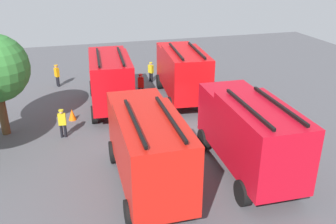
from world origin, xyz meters
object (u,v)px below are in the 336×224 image
at_px(fire_truck_1, 182,71).
at_px(fire_truck_3, 110,77).
at_px(fire_truck_2, 147,145).
at_px(traffic_cone_1, 229,95).
at_px(fire_truck_0, 249,131).
at_px(firefighter_1, 141,85).
at_px(traffic_cone_0, 72,115).
at_px(firefighter_2, 62,122).
at_px(firefighter_0, 57,74).
at_px(firefighter_3, 151,71).

relative_size(fire_truck_1, fire_truck_3, 1.01).
bearing_deg(fire_truck_2, traffic_cone_1, -40.86).
xyz_separation_m(fire_truck_0, firefighter_1, (10.91, 2.80, -1.12)).
bearing_deg(fire_truck_1, traffic_cone_0, 106.26).
height_order(fire_truck_2, traffic_cone_1, fire_truck_2).
bearing_deg(traffic_cone_1, firefighter_2, 104.14).
relative_size(fire_truck_2, firefighter_0, 4.18).
bearing_deg(firefighter_0, firefighter_2, 64.62).
distance_m(fire_truck_1, firefighter_3, 4.87).
distance_m(fire_truck_3, firefighter_1, 2.79).
bearing_deg(firefighter_1, firefighter_3, -14.60).
relative_size(fire_truck_0, traffic_cone_0, 10.22).
height_order(fire_truck_1, traffic_cone_1, fire_truck_1).
bearing_deg(fire_truck_3, firefighter_3, -35.50).
distance_m(firefighter_0, traffic_cone_1, 13.36).
xyz_separation_m(firefighter_1, traffic_cone_0, (-2.50, 4.93, -0.68)).
distance_m(firefighter_1, firefighter_3, 3.89).
relative_size(fire_truck_3, firefighter_2, 4.38).
bearing_deg(firefighter_0, firefighter_1, 115.80).
relative_size(fire_truck_1, firefighter_2, 4.40).
height_order(fire_truck_3, firefighter_0, fire_truck_3).
xyz_separation_m(fire_truck_0, fire_truck_2, (-0.03, 4.76, 0.00)).
distance_m(fire_truck_1, firefighter_2, 9.18).
distance_m(fire_truck_2, fire_truck_3, 9.79).
height_order(fire_truck_1, fire_truck_3, same).
distance_m(traffic_cone_0, traffic_cone_1, 10.96).
height_order(fire_truck_3, firefighter_3, fire_truck_3).
height_order(fire_truck_0, firefighter_1, fire_truck_0).
distance_m(firefighter_2, traffic_cone_0, 2.44).
height_order(firefighter_1, firefighter_3, firefighter_1).
bearing_deg(traffic_cone_1, traffic_cone_0, 93.10).
bearing_deg(fire_truck_0, fire_truck_1, 1.76).
relative_size(firefighter_3, traffic_cone_0, 2.26).
bearing_deg(fire_truck_2, firefighter_1, -9.59).
bearing_deg(fire_truck_0, firefighter_3, 6.46).
bearing_deg(fire_truck_3, firefighter_2, 142.41).
bearing_deg(traffic_cone_1, fire_truck_3, 84.77).
height_order(firefighter_2, firefighter_3, firefighter_2).
height_order(firefighter_1, traffic_cone_0, firefighter_1).
relative_size(fire_truck_3, firefighter_0, 4.25).
height_order(fire_truck_1, traffic_cone_0, fire_truck_1).
bearing_deg(fire_truck_0, firefighter_0, 30.86).
relative_size(firefighter_0, firefighter_1, 0.95).
height_order(traffic_cone_0, traffic_cone_1, traffic_cone_0).
relative_size(fire_truck_1, firefighter_1, 4.05).
distance_m(fire_truck_1, firefighter_1, 3.15).
relative_size(firefighter_2, traffic_cone_1, 2.47).
distance_m(fire_truck_0, firefighter_0, 17.55).
bearing_deg(fire_truck_1, firefighter_2, 119.94).
height_order(firefighter_1, firefighter_2, firefighter_1).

